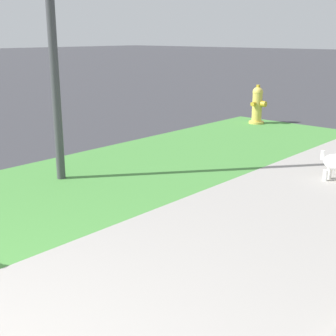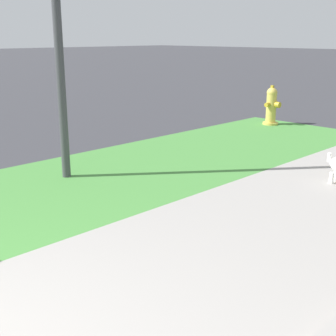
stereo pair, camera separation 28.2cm
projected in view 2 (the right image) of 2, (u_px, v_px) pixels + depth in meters
The scene contains 1 object.
fire_hydrant_across_street at pixel (271, 106), 9.70m from camera, with size 0.39×0.36×0.82m.
Camera 2 is at (0.14, -2.28, 1.82)m, focal length 50.00 mm.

